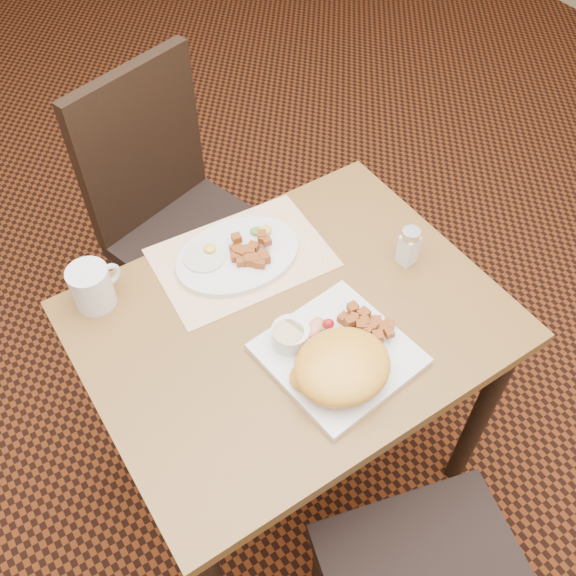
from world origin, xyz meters
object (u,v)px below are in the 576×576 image
at_px(chair_far, 176,211).
at_px(salt_shaker, 409,246).
at_px(plate_oval, 238,256).
at_px(table, 292,346).
at_px(plate_square, 338,354).
at_px(coffee_mug, 92,286).

bearing_deg(chair_far, salt_shaker, 97.92).
height_order(chair_far, plate_oval, chair_far).
height_order(chair_far, salt_shaker, chair_far).
relative_size(table, plate_square, 3.21).
distance_m(plate_square, plate_oval, 0.36).
distance_m(table, salt_shaker, 0.36).
distance_m(table, plate_oval, 0.25).
bearing_deg(plate_square, table, 100.35).
distance_m(chair_far, coffee_mug, 0.58).
relative_size(table, salt_shaker, 9.00).
xyz_separation_m(chair_far, salt_shaker, (0.30, -0.67, 0.26)).
bearing_deg(chair_far, plate_square, 74.09).
height_order(table, plate_oval, plate_oval).
bearing_deg(coffee_mug, plate_square, -48.88).
height_order(table, salt_shaker, salt_shaker).
relative_size(plate_oval, salt_shaker, 3.05).
distance_m(table, plate_square, 0.18).
xyz_separation_m(chair_far, plate_oval, (-0.03, -0.44, 0.22)).
xyz_separation_m(plate_oval, coffee_mug, (-0.33, 0.06, 0.04)).
bearing_deg(coffee_mug, plate_oval, -10.87).
relative_size(chair_far, coffee_mug, 8.03).
distance_m(plate_square, salt_shaker, 0.33).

